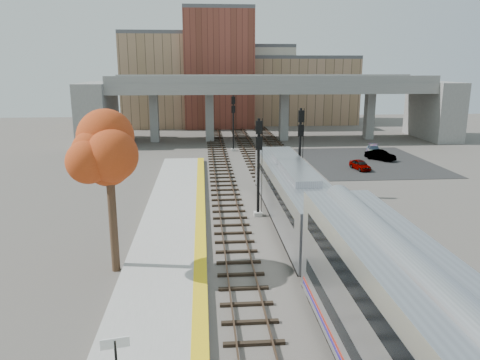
{
  "coord_description": "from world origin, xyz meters",
  "views": [
    {
      "loc": [
        -5.1,
        -23.75,
        10.86
      ],
      "look_at": [
        -2.35,
        10.17,
        2.5
      ],
      "focal_mm": 35.0,
      "sensor_mm": 36.0,
      "label": 1
    }
  ],
  "objects_px": {
    "car_a": "(360,165)",
    "signal_mast_mid": "(300,153)",
    "car_b": "(380,155)",
    "tree": "(108,154)",
    "locomotive": "(293,194)",
    "signal_mast_far": "(233,124)",
    "car_c": "(373,150)",
    "signal_mast_near": "(258,168)"
  },
  "relations": [
    {
      "from": "car_b",
      "to": "signal_mast_near",
      "type": "bearing_deg",
      "value": -167.18
    },
    {
      "from": "signal_mast_mid",
      "to": "car_b",
      "type": "relative_size",
      "value": 2.08
    },
    {
      "from": "signal_mast_near",
      "to": "signal_mast_far",
      "type": "xyz_separation_m",
      "value": [
        0.0,
        27.16,
        -0.05
      ]
    },
    {
      "from": "tree",
      "to": "car_b",
      "type": "xyz_separation_m",
      "value": [
        25.58,
        28.29,
        -5.79
      ]
    },
    {
      "from": "car_a",
      "to": "car_b",
      "type": "relative_size",
      "value": 0.87
    },
    {
      "from": "signal_mast_mid",
      "to": "signal_mast_far",
      "type": "distance_m",
      "value": 22.36
    },
    {
      "from": "signal_mast_near",
      "to": "car_b",
      "type": "xyz_separation_m",
      "value": [
        16.76,
        19.55,
        -2.99
      ]
    },
    {
      "from": "car_b",
      "to": "tree",
      "type": "bearing_deg",
      "value": -168.71
    },
    {
      "from": "locomotive",
      "to": "tree",
      "type": "relative_size",
      "value": 2.2
    },
    {
      "from": "car_a",
      "to": "signal_mast_far",
      "type": "bearing_deg",
      "value": 125.75
    },
    {
      "from": "locomotive",
      "to": "signal_mast_far",
      "type": "height_order",
      "value": "signal_mast_far"
    },
    {
      "from": "signal_mast_far",
      "to": "tree",
      "type": "bearing_deg",
      "value": -103.81
    },
    {
      "from": "locomotive",
      "to": "signal_mast_far",
      "type": "distance_m",
      "value": 29.56
    },
    {
      "from": "locomotive",
      "to": "car_b",
      "type": "bearing_deg",
      "value": 56.16
    },
    {
      "from": "signal_mast_far",
      "to": "car_a",
      "type": "distance_m",
      "value": 18.03
    },
    {
      "from": "signal_mast_far",
      "to": "car_a",
      "type": "bearing_deg",
      "value": -44.41
    },
    {
      "from": "locomotive",
      "to": "car_c",
      "type": "distance_m",
      "value": 29.7
    },
    {
      "from": "signal_mast_near",
      "to": "signal_mast_mid",
      "type": "relative_size",
      "value": 0.97
    },
    {
      "from": "locomotive",
      "to": "signal_mast_mid",
      "type": "height_order",
      "value": "signal_mast_mid"
    },
    {
      "from": "signal_mast_near",
      "to": "car_c",
      "type": "height_order",
      "value": "signal_mast_near"
    },
    {
      "from": "car_a",
      "to": "signal_mast_mid",
      "type": "bearing_deg",
      "value": -141.88
    },
    {
      "from": "signal_mast_mid",
      "to": "car_a",
      "type": "xyz_separation_m",
      "value": [
        8.6,
        9.54,
        -3.2
      ]
    },
    {
      "from": "locomotive",
      "to": "car_a",
      "type": "relative_size",
      "value": 6.12
    },
    {
      "from": "signal_mast_near",
      "to": "signal_mast_mid",
      "type": "height_order",
      "value": "signal_mast_mid"
    },
    {
      "from": "signal_mast_far",
      "to": "car_c",
      "type": "bearing_deg",
      "value": -12.98
    },
    {
      "from": "car_a",
      "to": "signal_mast_near",
      "type": "bearing_deg",
      "value": -140.64
    },
    {
      "from": "tree",
      "to": "car_b",
      "type": "relative_size",
      "value": 2.41
    },
    {
      "from": "signal_mast_mid",
      "to": "car_c",
      "type": "bearing_deg",
      "value": 53.82
    },
    {
      "from": "tree",
      "to": "locomotive",
      "type": "bearing_deg",
      "value": 30.48
    },
    {
      "from": "signal_mast_mid",
      "to": "signal_mast_near",
      "type": "bearing_deg",
      "value": -128.39
    },
    {
      "from": "car_b",
      "to": "signal_mast_mid",
      "type": "bearing_deg",
      "value": -167.94
    },
    {
      "from": "locomotive",
      "to": "car_c",
      "type": "relative_size",
      "value": 4.78
    },
    {
      "from": "signal_mast_far",
      "to": "car_a",
      "type": "relative_size",
      "value": 2.3
    },
    {
      "from": "car_c",
      "to": "signal_mast_near",
      "type": "bearing_deg",
      "value": -110.39
    },
    {
      "from": "locomotive",
      "to": "signal_mast_near",
      "type": "xyz_separation_m",
      "value": [
        -2.1,
        2.31,
        1.34
      ]
    },
    {
      "from": "signal_mast_far",
      "to": "car_a",
      "type": "xyz_separation_m",
      "value": [
        12.7,
        -12.44,
        -3.0
      ]
    },
    {
      "from": "locomotive",
      "to": "car_a",
      "type": "distance_m",
      "value": 20.12
    },
    {
      "from": "locomotive",
      "to": "signal_mast_mid",
      "type": "bearing_deg",
      "value": 75.03
    },
    {
      "from": "locomotive",
      "to": "signal_mast_near",
      "type": "height_order",
      "value": "signal_mast_near"
    },
    {
      "from": "signal_mast_mid",
      "to": "car_c",
      "type": "xyz_separation_m",
      "value": [
        13.16,
        18.0,
        -3.15
      ]
    },
    {
      "from": "signal_mast_near",
      "to": "signal_mast_far",
      "type": "relative_size",
      "value": 1.01
    },
    {
      "from": "signal_mast_near",
      "to": "tree",
      "type": "bearing_deg",
      "value": -135.29
    }
  ]
}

